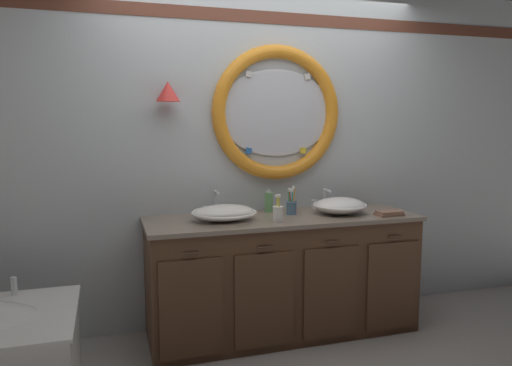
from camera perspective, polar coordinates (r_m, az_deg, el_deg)
The scene contains 11 objects.
ground_plane at distance 3.57m, azimuth 3.53°, elevation -18.52°, with size 14.00×14.00×0.00m, color gray.
back_wall_assembly at distance 3.78m, azimuth 0.64°, elevation 3.88°, with size 6.40×0.26×2.60m.
vanity_counter at distance 3.64m, azimuth 3.12°, elevation -10.63°, with size 1.98×0.66×0.87m.
sink_basin_left at distance 3.37m, azimuth -3.76°, elevation -3.50°, with size 0.45×0.45×0.11m.
sink_basin_right at distance 3.67m, azimuth 9.80°, elevation -2.61°, with size 0.40×0.40×0.12m.
faucet_set_left at distance 3.61m, azimuth -4.71°, elevation -2.58°, with size 0.23×0.13×0.18m.
faucet_set_right at distance 3.90m, azimuth 8.10°, elevation -2.01°, with size 0.24×0.13×0.16m.
toothbrush_holder_left at distance 3.33m, azimuth 2.59°, elevation -3.56°, with size 0.08×0.08×0.19m.
toothbrush_holder_right at distance 3.60m, azimuth 4.16°, elevation -2.77°, with size 0.08×0.08×0.21m.
soap_dispenser at distance 3.68m, azimuth 1.50°, elevation -2.21°, with size 0.06×0.07×0.18m.
folded_hand_towel at distance 3.69m, azimuth 15.35°, elevation -3.43°, with size 0.19×0.12×0.03m.
Camera 1 is at (-1.15, -3.00, 1.55)m, focal length 34.15 mm.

